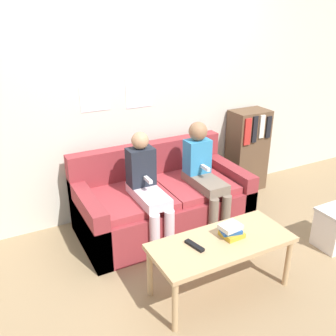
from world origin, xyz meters
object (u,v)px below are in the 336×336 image
at_px(person_right, 204,172).
at_px(couch, 162,202).
at_px(bookshelf, 247,150).
at_px(tv_remote, 194,246).
at_px(coffee_table, 221,247).
at_px(person_left, 147,187).

bearing_deg(person_right, couch, 151.39).
bearing_deg(bookshelf, tv_remote, -139.28).
height_order(coffee_table, person_right, person_right).
relative_size(couch, person_right, 1.55).
height_order(couch, person_right, person_right).
bearing_deg(person_right, person_left, -179.47).
distance_m(couch, bookshelf, 1.36).
height_order(person_left, bookshelf, person_left).
height_order(person_left, tv_remote, person_left).
bearing_deg(person_right, bookshelf, 28.48).
distance_m(coffee_table, bookshelf, 1.91).
distance_m(coffee_table, person_left, 0.89).
bearing_deg(bookshelf, coffee_table, -134.24).
distance_m(coffee_table, tv_remote, 0.23).
xyz_separation_m(person_right, bookshelf, (0.94, 0.51, -0.11)).
relative_size(coffee_table, bookshelf, 1.12).
relative_size(person_left, tv_remote, 6.02).
relative_size(couch, tv_remote, 9.42).
height_order(coffee_table, bookshelf, bookshelf).
bearing_deg(coffee_table, bookshelf, 45.76).
height_order(couch, tv_remote, couch).
distance_m(couch, person_right, 0.52).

